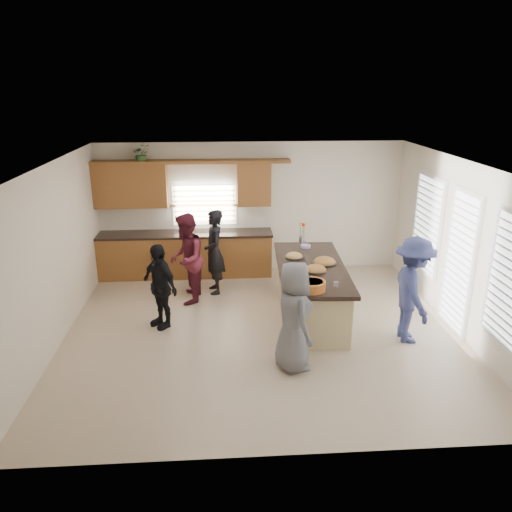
{
  "coord_description": "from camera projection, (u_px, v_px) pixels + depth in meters",
  "views": [
    {
      "loc": [
        -0.62,
        -7.51,
        3.94
      ],
      "look_at": [
        -0.06,
        0.52,
        1.15
      ],
      "focal_mm": 35.0,
      "sensor_mm": 36.0,
      "label": 1
    }
  ],
  "objects": [
    {
      "name": "platter_mid",
      "position": [
        325.0,
        262.0,
        8.74
      ],
      "size": [
        0.43,
        0.43,
        0.17
      ],
      "color": "black",
      "rests_on": "island"
    },
    {
      "name": "woman_left_front",
      "position": [
        160.0,
        286.0,
        8.34
      ],
      "size": [
        0.84,
        0.88,
        1.47
      ],
      "primitive_type": "imported",
      "rotation": [
        0.0,
        0.0,
        -0.85
      ],
      "color": "black",
      "rests_on": "ground"
    },
    {
      "name": "woman_left_mid",
      "position": [
        186.0,
        259.0,
        9.26
      ],
      "size": [
        0.71,
        0.88,
        1.71
      ],
      "primitive_type": "imported",
      "rotation": [
        0.0,
        0.0,
        -1.65
      ],
      "color": "maroon",
      "rests_on": "ground"
    },
    {
      "name": "potted_plant",
      "position": [
        141.0,
        154.0,
        10.07
      ],
      "size": [
        0.44,
        0.41,
        0.39
      ],
      "primitive_type": "imported",
      "rotation": [
        0.0,
        0.0,
        0.39
      ],
      "color": "#3C6729",
      "rests_on": "back_cabinetry"
    },
    {
      "name": "woman_right_front",
      "position": [
        294.0,
        316.0,
        7.07
      ],
      "size": [
        0.71,
        0.9,
        1.63
      ],
      "primitive_type": "imported",
      "rotation": [
        0.0,
        0.0,
        1.83
      ],
      "color": "slate",
      "rests_on": "ground"
    },
    {
      "name": "back_cabinetry",
      "position": [
        183.0,
        234.0,
        10.59
      ],
      "size": [
        4.08,
        0.66,
        2.46
      ],
      "color": "brown",
      "rests_on": "ground"
    },
    {
      "name": "floor",
      "position": [
        262.0,
        330.0,
        8.41
      ],
      "size": [
        6.5,
        6.5,
        0.0
      ],
      "primitive_type": "plane",
      "color": "tan",
      "rests_on": "ground"
    },
    {
      "name": "woman_right_back",
      "position": [
        413.0,
        290.0,
        7.84
      ],
      "size": [
        0.7,
        1.15,
        1.73
      ],
      "primitive_type": "imported",
      "rotation": [
        0.0,
        0.0,
        1.52
      ],
      "color": "#374079",
      "rests_on": "ground"
    },
    {
      "name": "plate_stack",
      "position": [
        306.0,
        246.0,
        9.6
      ],
      "size": [
        0.19,
        0.19,
        0.05
      ],
      "primitive_type": "cylinder",
      "color": "#BC9BE1",
      "rests_on": "island"
    },
    {
      "name": "platter_front",
      "position": [
        316.0,
        270.0,
        8.38
      ],
      "size": [
        0.38,
        0.38,
        0.15
      ],
      "color": "black",
      "rests_on": "island"
    },
    {
      "name": "platter_back",
      "position": [
        294.0,
        256.0,
        9.03
      ],
      "size": [
        0.34,
        0.34,
        0.14
      ],
      "color": "black",
      "rests_on": "island"
    },
    {
      "name": "room_shell",
      "position": [
        262.0,
        221.0,
        7.79
      ],
      "size": [
        6.52,
        6.02,
        2.81
      ],
      "color": "silver",
      "rests_on": "ground"
    },
    {
      "name": "clear_cup",
      "position": [
        336.0,
        284.0,
        7.73
      ],
      "size": [
        0.09,
        0.09,
        0.09
      ],
      "primitive_type": "cylinder",
      "color": "white",
      "rests_on": "island"
    },
    {
      "name": "salad_bowl",
      "position": [
        312.0,
        285.0,
        7.59
      ],
      "size": [
        0.4,
        0.4,
        0.15
      ],
      "color": "#CC6825",
      "rests_on": "island"
    },
    {
      "name": "woman_left_back",
      "position": [
        214.0,
        252.0,
        9.7
      ],
      "size": [
        0.5,
        0.67,
        1.67
      ],
      "primitive_type": "imported",
      "rotation": [
        0.0,
        0.0,
        -1.39
      ],
      "color": "black",
      "rests_on": "ground"
    },
    {
      "name": "island",
      "position": [
        310.0,
        292.0,
        8.81
      ],
      "size": [
        1.29,
        2.76,
        0.95
      ],
      "rotation": [
        0.0,
        0.0,
        -0.05
      ],
      "color": "#CFBB81",
      "rests_on": "ground"
    },
    {
      "name": "right_wall_glazing",
      "position": [
        461.0,
        253.0,
        8.05
      ],
      "size": [
        0.06,
        4.0,
        2.25
      ],
      "color": "white",
      "rests_on": "ground"
    },
    {
      "name": "flower_vase",
      "position": [
        302.0,
        233.0,
        9.75
      ],
      "size": [
        0.14,
        0.14,
        0.42
      ],
      "color": "silver",
      "rests_on": "island"
    }
  ]
}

